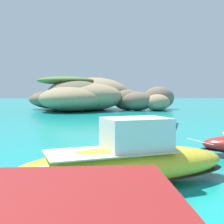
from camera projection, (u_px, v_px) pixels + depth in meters
The scene contains 3 objects.
islet_large at pixel (80, 96), 72.26m from camera, with size 28.17×30.41×8.23m.
islet_small at pixel (146, 100), 72.30m from camera, with size 17.73×14.60×5.83m.
motorboat_yellow at pixel (127, 163), 14.05m from camera, with size 11.49×6.54×3.24m.
Camera 1 is at (-0.96, -5.85, 4.48)m, focal length 47.04 mm.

